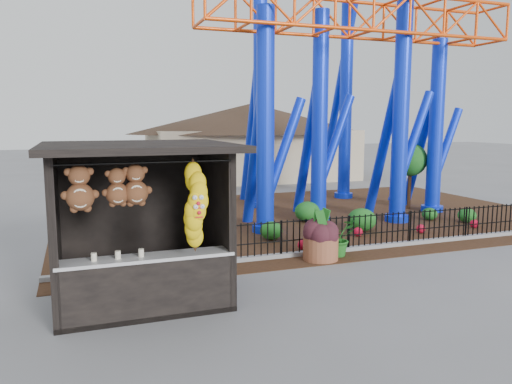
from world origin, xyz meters
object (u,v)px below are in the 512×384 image
object	(u,v)px
prize_booth	(141,227)
roller_coaster	(335,42)
terracotta_planter	(321,249)
potted_plant	(338,237)

from	to	relation	value
prize_booth	roller_coaster	bearing A→B (deg)	42.07
prize_booth	roller_coaster	world-z (taller)	roller_coaster
roller_coaster	prize_booth	bearing A→B (deg)	-137.93
prize_booth	terracotta_planter	world-z (taller)	prize_booth
potted_plant	roller_coaster	bearing A→B (deg)	46.03
prize_booth	terracotta_planter	distance (m)	5.09
potted_plant	prize_booth	bearing A→B (deg)	-178.10
roller_coaster	terracotta_planter	size ratio (longest dim) A/B	12.17
prize_booth	roller_coaster	distance (m)	11.98
prize_booth	roller_coaster	xyz separation A→B (m)	(8.11, 7.32, 4.91)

